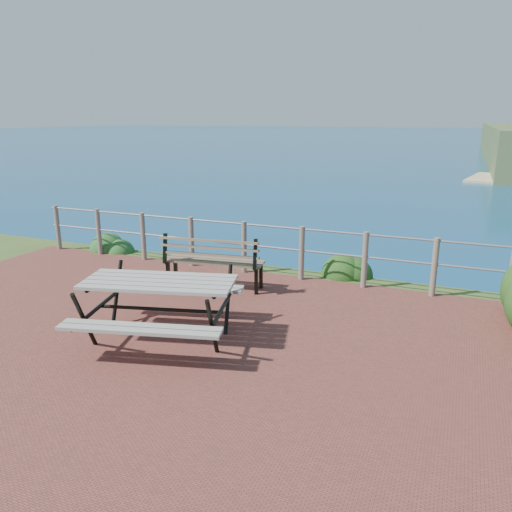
{
  "coord_description": "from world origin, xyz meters",
  "views": [
    {
      "loc": [
        3.75,
        -5.08,
        2.92
      ],
      "look_at": [
        0.77,
        2.09,
        0.75
      ],
      "focal_mm": 35.0,
      "sensor_mm": 36.0,
      "label": 1
    }
  ],
  "objects": [
    {
      "name": "shrub_lip_east",
      "position": [
        1.94,
        4.0,
        0.0
      ],
      "size": [
        0.82,
        0.82,
        0.59
      ],
      "primitive_type": "ellipsoid",
      "color": "#1F4916",
      "rests_on": "ground"
    },
    {
      "name": "park_bench",
      "position": [
        -0.12,
        2.34,
        0.65
      ],
      "size": [
        1.78,
        0.67,
        0.98
      ],
      "rotation": [
        0.0,
        0.0,
        0.14
      ],
      "color": "brown",
      "rests_on": "ground"
    },
    {
      "name": "safety_railing",
      "position": [
        0.0,
        3.35,
        0.57
      ],
      "size": [
        9.4,
        0.1,
        1.0
      ],
      "color": "#6B5B4C",
      "rests_on": "ground"
    },
    {
      "name": "ground",
      "position": [
        0.0,
        0.0,
        0.0
      ],
      "size": [
        10.0,
        7.0,
        0.12
      ],
      "primitive_type": "cube",
      "color": "brown",
      "rests_on": "ground"
    },
    {
      "name": "shrub_lip_west",
      "position": [
        -3.37,
        3.71,
        0.0
      ],
      "size": [
        0.85,
        0.85,
        0.63
      ],
      "primitive_type": "ellipsoid",
      "color": "#1E5020",
      "rests_on": "ground"
    },
    {
      "name": "picnic_table",
      "position": [
        0.19,
        0.16,
        0.53
      ],
      "size": [
        2.11,
        1.67,
        0.83
      ],
      "rotation": [
        0.0,
        0.0,
        0.26
      ],
      "color": "gray",
      "rests_on": "ground"
    },
    {
      "name": "ocean",
      "position": [
        0.0,
        200.0,
        0.0
      ],
      "size": [
        1200.0,
        1200.0,
        0.0
      ],
      "primitive_type": "plane",
      "color": "#155E7F",
      "rests_on": "ground"
    }
  ]
}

